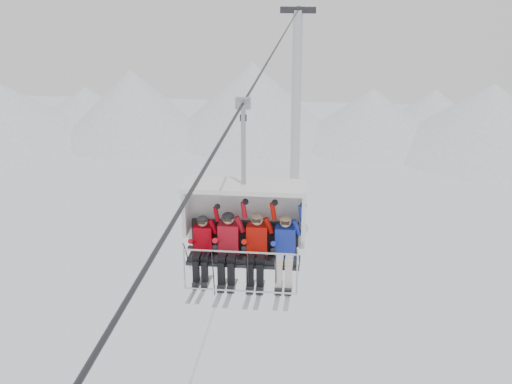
# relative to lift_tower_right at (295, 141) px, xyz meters

# --- Properties ---
(ridgeline) EXTENTS (72.00, 21.00, 7.00)m
(ridgeline) POSITION_rel_lift_tower_right_xyz_m (-1.58, 20.05, -2.94)
(ridgeline) COLOR silver
(ridgeline) RESTS_ON ground
(lift_tower_right) EXTENTS (2.00, 1.80, 13.48)m
(lift_tower_right) POSITION_rel_lift_tower_right_xyz_m (0.00, 0.00, 0.00)
(lift_tower_right) COLOR #B9BCC1
(lift_tower_right) RESTS_ON ground
(haul_cable) EXTENTS (0.06, 50.00, 0.06)m
(haul_cable) POSITION_rel_lift_tower_right_xyz_m (0.00, -22.00, 7.52)
(haul_cable) COLOR #2A2A2F
(haul_cable) RESTS_ON lift_tower_left
(chairlift_carrier) EXTENTS (2.60, 1.17, 3.98)m
(chairlift_carrier) POSITION_rel_lift_tower_right_xyz_m (0.00, -24.29, 4.94)
(chairlift_carrier) COLOR black
(chairlift_carrier) RESTS_ON haul_cable
(skier_far_left) EXTENTS (0.40, 1.69, 1.58)m
(skier_far_left) POSITION_rel_lift_tower_right_xyz_m (-0.88, -24.60, 4.42)
(skier_far_left) COLOR #B7020F
(skier_far_left) RESTS_ON chairlift_carrier
(skier_center_left) EXTENTS (0.44, 1.69, 1.74)m
(skier_center_left) POSITION_rel_lift_tower_right_xyz_m (-0.32, -24.59, 4.47)
(skier_center_left) COLOR red
(skier_center_left) RESTS_ON chairlift_carrier
(skier_center_right) EXTENTS (0.45, 1.69, 1.75)m
(skier_center_right) POSITION_rel_lift_tower_right_xyz_m (0.29, -24.59, 4.47)
(skier_center_right) COLOR red
(skier_center_right) RESTS_ON chairlift_carrier
(skier_far_right) EXTENTS (0.43, 1.69, 1.71)m
(skier_far_right) POSITION_rel_lift_tower_right_xyz_m (0.90, -24.59, 4.46)
(skier_far_right) COLOR #1A2EAB
(skier_far_right) RESTS_ON chairlift_carrier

